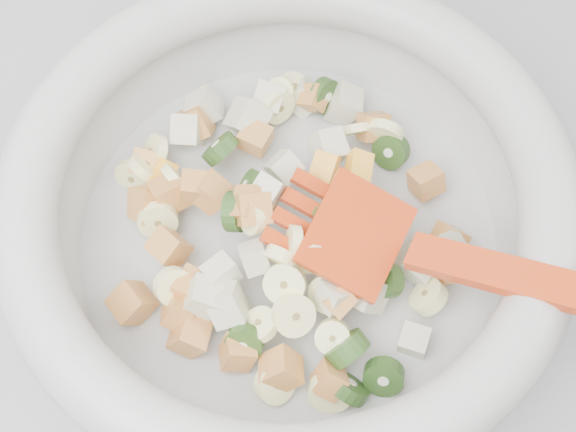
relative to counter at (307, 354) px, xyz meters
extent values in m
cube|color=#939398|center=(0.00, 0.00, 0.00)|extent=(2.00, 0.60, 0.90)
cylinder|color=#BDBCBA|center=(-0.04, -0.06, 0.46)|extent=(0.30, 0.30, 0.02)
torus|color=#BDBCBA|center=(-0.04, -0.06, 0.53)|extent=(0.37, 0.37, 0.04)
cylinder|color=#F6F1A4|center=(-0.02, 0.04, 0.49)|extent=(0.03, 0.02, 0.03)
cylinder|color=#F6F1A4|center=(-0.12, 0.02, 0.48)|extent=(0.02, 0.04, 0.03)
cylinder|color=#F6F1A4|center=(-0.02, 0.05, 0.48)|extent=(0.03, 0.03, 0.02)
cylinder|color=#F6F1A4|center=(-0.07, -0.12, 0.49)|extent=(0.03, 0.03, 0.02)
cylinder|color=#F6F1A4|center=(-0.05, -0.13, 0.50)|extent=(0.04, 0.03, 0.03)
cylinder|color=#F6F1A4|center=(-0.11, -0.01, 0.49)|extent=(0.03, 0.03, 0.04)
cylinder|color=#F6F1A4|center=(-0.04, -0.17, 0.48)|extent=(0.04, 0.03, 0.03)
cylinder|color=#F6F1A4|center=(0.05, 0.00, 0.49)|extent=(0.03, 0.02, 0.03)
cylinder|color=#F6F1A4|center=(-0.03, -0.14, 0.49)|extent=(0.02, 0.03, 0.02)
cylinder|color=#F6F1A4|center=(-0.04, -0.08, 0.51)|extent=(0.02, 0.03, 0.03)
cylinder|color=#F6F1A4|center=(-0.07, -0.16, 0.48)|extent=(0.03, 0.03, 0.03)
cylinder|color=#F6F1A4|center=(-0.13, 0.01, 0.48)|extent=(0.03, 0.03, 0.03)
cylinder|color=#F6F1A4|center=(0.04, -0.13, 0.48)|extent=(0.03, 0.03, 0.03)
cylinder|color=#F6F1A4|center=(0.00, -0.08, 0.50)|extent=(0.03, 0.02, 0.02)
cylinder|color=#F6F1A4|center=(-0.02, -0.12, 0.49)|extent=(0.04, 0.03, 0.03)
cylinder|color=#F6F1A4|center=(-0.03, -0.09, 0.51)|extent=(0.03, 0.02, 0.03)
cylinder|color=#F6F1A4|center=(0.03, 0.01, 0.48)|extent=(0.03, 0.02, 0.03)
cylinder|color=#F6F1A4|center=(-0.05, -0.09, 0.51)|extent=(0.03, 0.03, 0.03)
cylinder|color=#F6F1A4|center=(-0.14, 0.01, 0.47)|extent=(0.04, 0.02, 0.04)
cylinder|color=#F6F1A4|center=(0.07, -0.10, 0.48)|extent=(0.03, 0.03, 0.03)
cylinder|color=#F6F1A4|center=(-0.01, 0.05, 0.48)|extent=(0.04, 0.04, 0.02)
cylinder|color=#F6F1A4|center=(-0.12, -0.09, 0.49)|extent=(0.03, 0.02, 0.03)
cylinder|color=#F6F1A4|center=(-0.06, -0.06, 0.51)|extent=(0.02, 0.03, 0.02)
cylinder|color=#F6F1A4|center=(-0.12, -0.03, 0.48)|extent=(0.04, 0.02, 0.04)
cylinder|color=#F6F1A4|center=(-0.05, -0.11, 0.50)|extent=(0.04, 0.03, 0.03)
cube|color=#D88D44|center=(-0.09, 0.04, 0.48)|extent=(0.03, 0.03, 0.04)
cube|color=#D88D44|center=(-0.09, -0.02, 0.50)|extent=(0.03, 0.02, 0.02)
cube|color=#D88D44|center=(-0.06, -0.06, 0.51)|extent=(0.02, 0.03, 0.03)
cube|color=#D88D44|center=(-0.12, -0.06, 0.49)|extent=(0.03, 0.03, 0.03)
cube|color=#D88D44|center=(-0.08, -0.03, 0.50)|extent=(0.03, 0.03, 0.03)
cube|color=#D88D44|center=(-0.15, -0.09, 0.48)|extent=(0.04, 0.03, 0.03)
cube|color=#D88D44|center=(-0.04, -0.17, 0.48)|extent=(0.02, 0.03, 0.03)
cube|color=#D88D44|center=(-0.11, -0.09, 0.49)|extent=(0.03, 0.03, 0.02)
cube|color=#D88D44|center=(0.05, -0.11, 0.48)|extent=(0.03, 0.03, 0.03)
cube|color=#D88D44|center=(-0.06, -0.15, 0.48)|extent=(0.03, 0.03, 0.03)
cube|color=#D88D44|center=(-0.09, -0.14, 0.48)|extent=(0.03, 0.02, 0.03)
cube|color=#D88D44|center=(-0.02, -0.12, 0.50)|extent=(0.02, 0.03, 0.02)
cube|color=#D88D44|center=(-0.01, -0.07, 0.50)|extent=(0.03, 0.03, 0.03)
cube|color=#D88D44|center=(0.04, 0.01, 0.48)|extent=(0.02, 0.03, 0.03)
cube|color=#D88D44|center=(-0.11, -0.02, 0.49)|extent=(0.03, 0.03, 0.03)
cube|color=#D88D44|center=(-0.06, -0.05, 0.51)|extent=(0.04, 0.03, 0.03)
cube|color=#D88D44|center=(-0.13, -0.02, 0.49)|extent=(0.03, 0.03, 0.03)
cube|color=#D88D44|center=(-0.12, -0.10, 0.49)|extent=(0.02, 0.03, 0.03)
cube|color=#D88D44|center=(0.06, -0.05, 0.48)|extent=(0.03, 0.03, 0.02)
cube|color=#D88D44|center=(0.00, 0.04, 0.48)|extent=(0.03, 0.02, 0.03)
cube|color=#D88D44|center=(0.07, -0.09, 0.48)|extent=(0.03, 0.03, 0.03)
cube|color=#D88D44|center=(-0.12, -0.12, 0.48)|extent=(0.03, 0.03, 0.03)
cube|color=#D88D44|center=(-0.13, 0.02, 0.48)|extent=(0.03, 0.03, 0.03)
cube|color=#D88D44|center=(-0.05, 0.01, 0.49)|extent=(0.03, 0.03, 0.02)
cylinder|color=#43872D|center=(0.05, -0.09, 0.48)|extent=(0.03, 0.02, 0.03)
cylinder|color=#43872D|center=(0.01, 0.04, 0.48)|extent=(0.04, 0.03, 0.04)
cylinder|color=#43872D|center=(-0.03, -0.17, 0.48)|extent=(0.03, 0.04, 0.04)
cylinder|color=#43872D|center=(0.01, -0.11, 0.49)|extent=(0.03, 0.03, 0.03)
cylinder|color=#43872D|center=(0.00, -0.17, 0.48)|extent=(0.03, 0.03, 0.03)
cylinder|color=#43872D|center=(-0.07, 0.01, 0.49)|extent=(0.03, 0.04, 0.03)
cylinder|color=#43872D|center=(-0.02, -0.15, 0.49)|extent=(0.04, 0.03, 0.04)
cylinder|color=#43872D|center=(-0.01, -0.07, 0.51)|extent=(0.03, 0.04, 0.04)
cylinder|color=#43872D|center=(-0.06, -0.04, 0.51)|extent=(0.03, 0.03, 0.03)
cylinder|color=#43872D|center=(-0.08, -0.13, 0.48)|extent=(0.03, 0.02, 0.03)
cylinder|color=#43872D|center=(0.05, -0.01, 0.48)|extent=(0.03, 0.03, 0.03)
cylinder|color=#43872D|center=(-0.07, -0.05, 0.50)|extent=(0.03, 0.04, 0.04)
cube|color=beige|center=(0.00, -0.12, 0.49)|extent=(0.04, 0.03, 0.04)
cube|color=beige|center=(-0.02, -0.12, 0.50)|extent=(0.03, 0.03, 0.03)
cube|color=beige|center=(0.00, -0.01, 0.50)|extent=(0.03, 0.03, 0.03)
cube|color=beige|center=(-0.03, -0.02, 0.50)|extent=(0.03, 0.03, 0.03)
cube|color=beige|center=(0.02, -0.15, 0.48)|extent=(0.03, 0.03, 0.02)
cube|color=beige|center=(0.03, 0.03, 0.48)|extent=(0.03, 0.03, 0.03)
cube|color=beige|center=(-0.09, 0.04, 0.48)|extent=(0.03, 0.04, 0.03)
cube|color=beige|center=(-0.03, 0.04, 0.49)|extent=(0.03, 0.03, 0.03)
cube|color=beige|center=(0.00, 0.05, 0.47)|extent=(0.03, 0.03, 0.03)
cube|color=beige|center=(-0.05, 0.03, 0.49)|extent=(0.04, 0.04, 0.04)
cube|color=beige|center=(-0.07, -0.08, 0.50)|extent=(0.02, 0.02, 0.03)
cube|color=beige|center=(0.06, -0.10, 0.48)|extent=(0.03, 0.02, 0.03)
cube|color=beige|center=(-0.05, -0.05, 0.52)|extent=(0.03, 0.03, 0.03)
cube|color=beige|center=(-0.08, 0.05, 0.48)|extent=(0.03, 0.03, 0.03)
cube|color=beige|center=(-0.09, -0.09, 0.50)|extent=(0.03, 0.03, 0.02)
cube|color=beige|center=(-0.10, -0.10, 0.49)|extent=(0.03, 0.03, 0.03)
cube|color=beige|center=(0.04, -0.10, 0.48)|extent=(0.03, 0.04, 0.03)
cube|color=beige|center=(-0.09, -0.11, 0.49)|extent=(0.03, 0.03, 0.03)
cube|color=yellow|center=(0.06, -0.10, 0.47)|extent=(0.03, 0.03, 0.03)
cube|color=yellow|center=(0.02, -0.03, 0.50)|extent=(0.03, 0.03, 0.02)
cube|color=yellow|center=(-0.02, -0.09, 0.51)|extent=(0.03, 0.02, 0.02)
cube|color=yellow|center=(-0.01, -0.03, 0.50)|extent=(0.03, 0.03, 0.02)
cube|color=yellow|center=(-0.11, 0.00, 0.48)|extent=(0.03, 0.03, 0.02)
cube|color=red|center=(0.00, -0.09, 0.51)|extent=(0.09, 0.09, 0.03)
cube|color=red|center=(-0.02, -0.05, 0.51)|extent=(0.03, 0.03, 0.02)
cube|color=red|center=(-0.03, -0.06, 0.51)|extent=(0.03, 0.03, 0.02)
cube|color=red|center=(-0.04, -0.07, 0.51)|extent=(0.03, 0.03, 0.02)
cube|color=red|center=(-0.05, -0.08, 0.51)|extent=(0.03, 0.03, 0.02)
camera|label=1|loc=(-0.09, -0.30, 0.97)|focal=50.00mm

